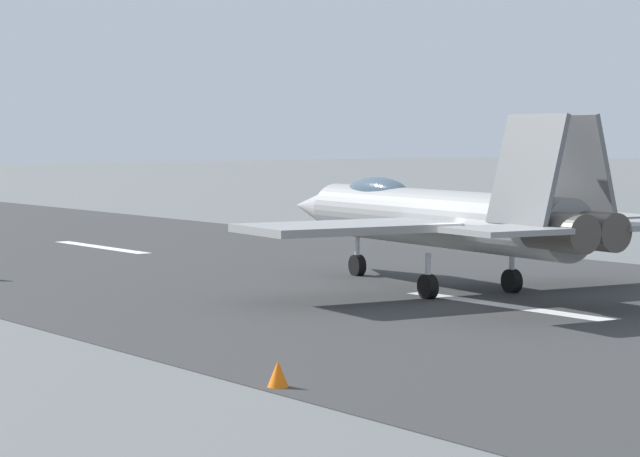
# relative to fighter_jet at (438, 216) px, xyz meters

# --- Properties ---
(ground_plane) EXTENTS (400.00, 400.00, 0.00)m
(ground_plane) POSITION_rel_fighter_jet_xyz_m (-3.37, 1.12, -2.39)
(ground_plane) COLOR slate
(runway_strip) EXTENTS (240.00, 26.00, 0.02)m
(runway_strip) POSITION_rel_fighter_jet_xyz_m (-3.38, 1.12, -2.38)
(runway_strip) COLOR #343534
(runway_strip) RESTS_ON ground
(fighter_jet) EXTENTS (17.86, 14.58, 5.59)m
(fighter_jet) POSITION_rel_fighter_jet_xyz_m (0.00, 0.00, 0.00)
(fighter_jet) COLOR gray
(fighter_jet) RESTS_ON ground
(marker_cone_near) EXTENTS (0.44, 0.44, 0.55)m
(marker_cone_near) POSITION_rel_fighter_jet_xyz_m (-10.81, 13.70, -2.12)
(marker_cone_near) COLOR orange
(marker_cone_near) RESTS_ON ground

